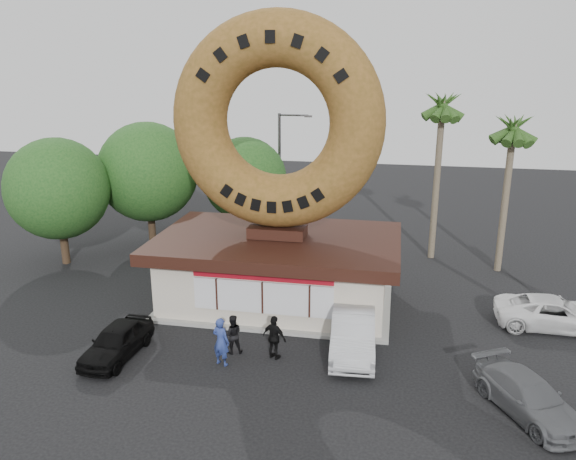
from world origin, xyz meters
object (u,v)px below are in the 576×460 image
(giant_donut, at_px, (277,123))
(person_right, at_px, (274,338))
(car_black, at_px, (117,341))
(person_center, at_px, (232,334))
(donut_shop, at_px, (278,268))
(street_lamp, at_px, (282,170))
(person_left, at_px, (221,341))
(car_grey, at_px, (528,396))
(car_silver, at_px, (353,332))
(car_white, at_px, (554,313))

(giant_donut, height_order, person_right, giant_donut)
(car_black, bearing_deg, person_center, 18.44)
(donut_shop, distance_m, car_black, 8.10)
(street_lamp, bearing_deg, person_left, -86.61)
(giant_donut, distance_m, street_lamp, 10.94)
(giant_donut, relative_size, car_grey, 2.21)
(car_black, height_order, car_grey, car_black)
(person_left, xyz_separation_m, car_silver, (4.80, 2.01, -0.17))
(person_right, bearing_deg, car_black, 32.71)
(person_center, distance_m, car_black, 4.48)
(person_left, relative_size, car_grey, 0.45)
(street_lamp, xyz_separation_m, person_center, (1.12, -15.08, -3.68))
(person_left, bearing_deg, car_silver, -139.21)
(giant_donut, xyz_separation_m, person_right, (0.98, -5.21, -7.61))
(person_center, xyz_separation_m, car_grey, (10.58, -1.99, -0.18))
(person_right, distance_m, car_white, 12.28)
(giant_donut, relative_size, street_lamp, 1.17)
(car_silver, bearing_deg, street_lamp, 108.39)
(person_left, bearing_deg, car_grey, -167.43)
(giant_donut, distance_m, person_left, 9.69)
(street_lamp, distance_m, person_right, 15.88)
(donut_shop, bearing_deg, car_grey, -35.61)
(donut_shop, height_order, person_right, donut_shop)
(car_silver, bearing_deg, car_grey, -31.03)
(person_center, height_order, car_white, person_center)
(car_black, bearing_deg, donut_shop, 54.30)
(giant_donut, relative_size, person_right, 5.28)
(car_silver, xyz_separation_m, car_white, (8.35, 3.69, -0.11))
(street_lamp, bearing_deg, car_grey, -55.57)
(car_grey, xyz_separation_m, car_white, (2.39, 6.74, 0.06))
(car_black, distance_m, car_white, 18.29)
(person_center, xyz_separation_m, person_right, (1.71, -0.12, 0.09))
(giant_donut, height_order, car_silver, giant_donut)
(giant_donut, xyz_separation_m, car_grey, (9.85, -7.07, -7.88))
(person_center, xyz_separation_m, car_silver, (4.63, 1.06, -0.00))
(street_lamp, relative_size, car_grey, 1.88)
(person_right, height_order, car_black, person_right)
(car_silver, bearing_deg, donut_shop, 130.29)
(car_grey, bearing_deg, person_right, 138.99)
(car_black, distance_m, car_grey, 14.93)
(donut_shop, bearing_deg, person_center, -98.30)
(person_center, bearing_deg, person_left, 59.46)
(giant_donut, xyz_separation_m, person_center, (-0.74, -5.08, -7.70))
(person_center, bearing_deg, donut_shop, -118.74)
(person_center, xyz_separation_m, car_black, (-4.33, -1.16, -0.15))
(street_lamp, height_order, car_silver, street_lamp)
(donut_shop, bearing_deg, person_right, -79.35)
(person_center, relative_size, car_silver, 0.33)
(street_lamp, xyz_separation_m, car_white, (14.09, -10.32, -3.80))
(car_black, bearing_deg, person_right, 13.17)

